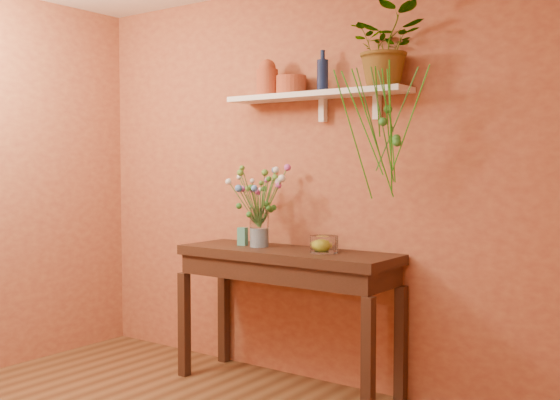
% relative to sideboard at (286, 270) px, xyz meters
% --- Properties ---
extents(room, '(4.04, 4.04, 2.70)m').
position_rel_sideboard_xyz_m(room, '(0.09, -1.74, 0.57)').
color(room, brown).
rests_on(room, ground).
extents(sideboard, '(1.51, 0.48, 0.92)m').
position_rel_sideboard_xyz_m(sideboard, '(0.00, 0.00, 0.00)').
color(sideboard, '#3B2118').
rests_on(sideboard, ground).
extents(wall_shelf, '(1.30, 0.24, 0.19)m').
position_rel_sideboard_xyz_m(wall_shelf, '(0.15, 0.14, 1.13)').
color(wall_shelf, white).
rests_on(wall_shelf, room).
extents(terracotta_jug, '(0.15, 0.15, 0.24)m').
position_rel_sideboard_xyz_m(terracotta_jug, '(-0.23, 0.11, 1.27)').
color(terracotta_jug, '#A84B2E').
rests_on(terracotta_jug, wall_shelf).
extents(terracotta_pot, '(0.20, 0.20, 0.12)m').
position_rel_sideboard_xyz_m(terracotta_pot, '(-0.06, 0.14, 1.22)').
color(terracotta_pot, '#A84B2E').
rests_on(terracotta_pot, wall_shelf).
extents(blue_bottle, '(0.09, 0.09, 0.27)m').
position_rel_sideboard_xyz_m(blue_bottle, '(0.18, 0.16, 1.27)').
color(blue_bottle, '#111F44').
rests_on(blue_bottle, wall_shelf).
extents(spider_plant, '(0.55, 0.52, 0.48)m').
position_rel_sideboard_xyz_m(spider_plant, '(0.65, 0.13, 1.39)').
color(spider_plant, '#2D7125').
rests_on(spider_plant, wall_shelf).
extents(plant_fronds, '(0.54, 0.44, 0.76)m').
position_rel_sideboard_xyz_m(plant_fronds, '(0.73, -0.03, 0.91)').
color(plant_fronds, '#2D7125').
rests_on(plant_fronds, wall_shelf).
extents(glass_vase, '(0.13, 0.13, 0.27)m').
position_rel_sideboard_xyz_m(glass_vase, '(-0.23, 0.01, 0.25)').
color(glass_vase, white).
rests_on(glass_vase, sideboard).
extents(bouquet, '(0.42, 0.46, 0.43)m').
position_rel_sideboard_xyz_m(bouquet, '(-0.22, 0.01, 0.53)').
color(bouquet, '#386B28').
rests_on(bouquet, glass_vase).
extents(glass_bowl, '(0.18, 0.18, 0.11)m').
position_rel_sideboard_xyz_m(glass_bowl, '(0.28, 0.01, 0.18)').
color(glass_bowl, white).
rests_on(glass_bowl, sideboard).
extents(lemon, '(0.08, 0.08, 0.08)m').
position_rel_sideboard_xyz_m(lemon, '(0.27, 0.02, 0.18)').
color(lemon, '#F4F136').
rests_on(lemon, glass_bowl).
extents(carton, '(0.07, 0.05, 0.12)m').
position_rel_sideboard_xyz_m(carton, '(-0.37, 0.01, 0.19)').
color(carton, teal).
rests_on(carton, sideboard).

